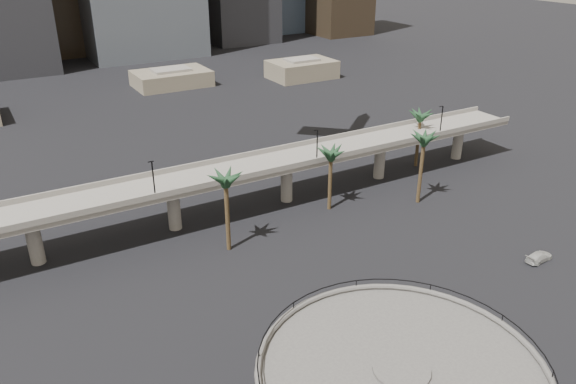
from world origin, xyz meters
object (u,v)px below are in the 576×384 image
overpass (232,176)px  car_b (402,305)px  car_a (369,318)px  car_c (539,257)px

overpass → car_b: size_ratio=26.94×
overpass → car_b: 38.47m
car_a → car_c: car_a is taller
overpass → car_c: bearing=-48.4°
car_b → car_c: bearing=-112.7°
car_a → car_b: (5.64, -0.00, -0.01)m
car_c → overpass: bearing=37.0°
overpass → car_b: overpass is taller
car_b → car_c: size_ratio=0.96×
car_a → overpass: bearing=-5.0°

